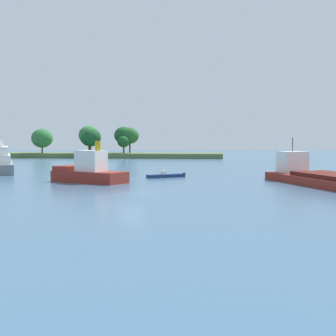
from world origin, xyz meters
name	(u,v)px	position (x,y,z in m)	size (l,w,h in m)	color
ground_plane	(132,194)	(0.00, 0.00, 0.00)	(400.00, 400.00, 0.00)	#3D607F
treeline_island	(103,147)	(-25.18, 93.79, 3.04)	(64.96, 13.48, 9.22)	#566B3D
small_motorboat	(166,176)	(1.15, 21.29, 0.24)	(5.36, 4.40, 0.94)	navy
fishing_skiff	(318,174)	(23.41, 27.78, 0.25)	(1.69, 4.40, 0.93)	#19472D
tugboat	(88,172)	(-7.67, 12.24, 1.35)	(10.34, 7.69, 5.21)	maroon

